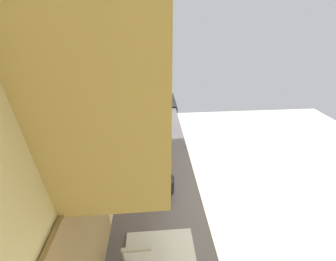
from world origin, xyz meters
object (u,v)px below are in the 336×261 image
object	(u,v)px
bowl	(164,166)
kettle	(166,185)
oven_range	(156,125)
microwave	(153,118)

from	to	relation	value
bowl	kettle	xyz separation A→B (m)	(-0.26, 0.00, 0.03)
oven_range	bowl	size ratio (longest dim) A/B	7.30
microwave	kettle	size ratio (longest dim) A/B	2.55
microwave	bowl	size ratio (longest dim) A/B	3.08
microwave	kettle	world-z (taller)	microwave
oven_range	microwave	size ratio (longest dim) A/B	2.37
oven_range	kettle	world-z (taller)	oven_range
microwave	bowl	world-z (taller)	microwave
bowl	oven_range	bearing A→B (deg)	1.47
kettle	oven_range	bearing A→B (deg)	1.27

